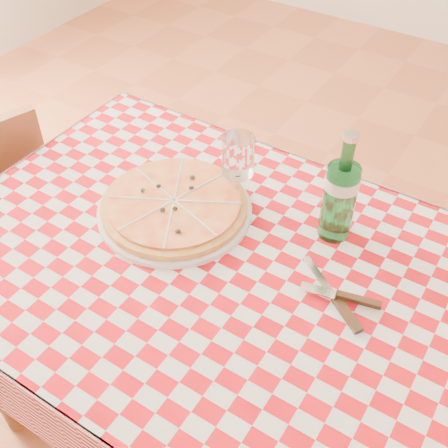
% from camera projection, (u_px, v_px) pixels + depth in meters
% --- Properties ---
extents(dining_table, '(1.20, 0.80, 0.75)m').
position_uv_depth(dining_table, '(217.00, 291.00, 1.32)').
color(dining_table, brown).
rests_on(dining_table, ground).
extents(tablecloth, '(1.30, 0.90, 0.01)m').
position_uv_depth(tablecloth, '(217.00, 264.00, 1.25)').
color(tablecloth, '#A10911').
rests_on(tablecloth, dining_table).
extents(pizza_plate, '(0.47, 0.47, 0.05)m').
position_uv_depth(pizza_plate, '(174.00, 205.00, 1.35)').
color(pizza_plate, '#C38441').
rests_on(pizza_plate, tablecloth).
extents(water_bottle, '(0.10, 0.10, 0.28)m').
position_uv_depth(water_bottle, '(341.00, 187.00, 1.22)').
color(water_bottle, '#1A6B2C').
rests_on(water_bottle, tablecloth).
extents(wine_glass, '(0.08, 0.08, 0.19)m').
position_uv_depth(wine_glass, '(238.00, 171.00, 1.33)').
color(wine_glass, white).
rests_on(wine_glass, tablecloth).
extents(cutlery, '(0.26, 0.23, 0.03)m').
position_uv_depth(cutlery, '(335.00, 295.00, 1.16)').
color(cutlery, silver).
rests_on(cutlery, tablecloth).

